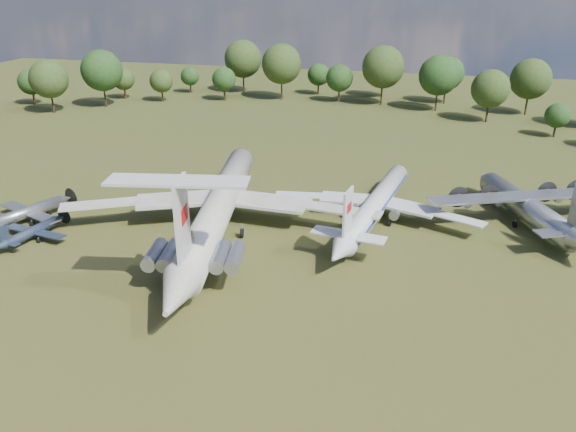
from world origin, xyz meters
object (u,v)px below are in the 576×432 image
(il62_airliner, at_px, (220,211))
(tu104_jet, at_px, (376,208))
(small_prop_northwest, at_px, (27,215))
(person_on_il62, at_px, (192,237))
(an12_transport, at_px, (526,211))
(small_prop_west, at_px, (33,234))

(il62_airliner, distance_m, tu104_jet, 22.82)
(tu104_jet, relative_size, small_prop_northwest, 2.44)
(il62_airliner, bearing_deg, small_prop_northwest, 178.74)
(person_on_il62, bearing_deg, an12_transport, -179.27)
(tu104_jet, bearing_deg, an12_transport, 19.66)
(tu104_jet, bearing_deg, person_on_il62, -117.64)
(tu104_jet, height_order, small_prop_west, tu104_jet)
(tu104_jet, relative_size, an12_transport, 1.29)
(tu104_jet, xyz_separation_m, person_on_il62, (-17.90, -24.86, 4.51))
(il62_airliner, height_order, person_on_il62, person_on_il62)
(il62_airliner, bearing_deg, person_on_il62, -90.00)
(an12_transport, distance_m, small_prop_west, 69.88)
(tu104_jet, xyz_separation_m, small_prop_west, (-44.62, -18.66, -1.10))
(il62_airliner, relative_size, an12_transport, 1.83)
(il62_airliner, relative_size, person_on_il62, 37.61)
(il62_airliner, height_order, an12_transport, il62_airliner)
(person_on_il62, bearing_deg, small_prop_west, -49.01)
(an12_transport, bearing_deg, small_prop_west, 175.61)
(an12_transport, height_order, small_prop_northwest, an12_transport)
(an12_transport, bearing_deg, small_prop_northwest, 170.75)
(il62_airliner, bearing_deg, an12_transport, 6.40)
(il62_airliner, distance_m, person_on_il62, 16.68)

